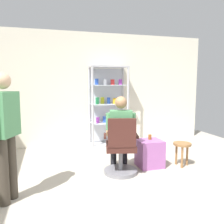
% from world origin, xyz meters
% --- Properties ---
extents(ground_plane, '(7.20, 7.20, 0.00)m').
position_xyz_m(ground_plane, '(0.00, 0.00, 0.00)').
color(ground_plane, '#B2A899').
extents(back_wall, '(6.00, 0.10, 2.70)m').
position_xyz_m(back_wall, '(0.00, 3.00, 1.35)').
color(back_wall, silver).
rests_on(back_wall, ground).
extents(display_cabinet_main, '(0.90, 0.45, 1.90)m').
position_xyz_m(display_cabinet_main, '(0.40, 2.76, 0.96)').
color(display_cabinet_main, '#B7B7BC').
rests_on(display_cabinet_main, ground).
extents(office_chair, '(0.61, 0.58, 0.96)m').
position_xyz_m(office_chair, '(0.12, 0.86, 0.39)').
color(office_chair, slate).
rests_on(office_chair, ground).
extents(seated_shopkeeper, '(0.55, 0.62, 1.29)m').
position_xyz_m(seated_shopkeeper, '(0.15, 1.02, 0.71)').
color(seated_shopkeeper, black).
rests_on(seated_shopkeeper, ground).
extents(storage_crate, '(0.43, 0.40, 0.49)m').
position_xyz_m(storage_crate, '(0.73, 1.07, 0.24)').
color(storage_crate, '#9E599E').
rests_on(storage_crate, ground).
extents(tea_glass, '(0.06, 0.06, 0.09)m').
position_xyz_m(tea_glass, '(0.75, 1.12, 0.53)').
color(tea_glass, brown).
rests_on(tea_glass, storage_crate).
extents(standing_customer, '(0.35, 0.48, 1.63)m').
position_xyz_m(standing_customer, '(-1.53, 0.41, 0.93)').
color(standing_customer, '#3F382D').
rests_on(standing_customer, ground).
extents(wooden_stool, '(0.32, 0.32, 0.43)m').
position_xyz_m(wooden_stool, '(1.31, 0.94, 0.34)').
color(wooden_stool, olive).
rests_on(wooden_stool, ground).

